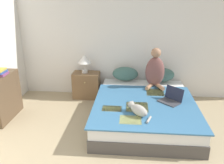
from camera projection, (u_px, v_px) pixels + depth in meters
wall_back at (132, 36)px, 4.80m from camera, size 5.66×0.05×2.55m
bed at (144, 110)px, 4.10m from camera, size 1.68×2.09×0.39m
pillow_near at (125, 74)px, 4.87m from camera, size 0.52×0.23×0.29m
pillow_far at (161, 75)px, 4.81m from camera, size 0.52×0.23×0.29m
person_sitting at (155, 70)px, 4.51m from camera, size 0.37×0.36×0.75m
cat_tabby at (138, 110)px, 3.50m from camera, size 0.35×0.43×0.17m
laptop_open at (171, 99)px, 3.92m from camera, size 0.43×0.43×0.23m
nightstand at (87, 85)px, 4.99m from camera, size 0.55×0.36×0.54m
table_lamp at (84, 60)px, 4.80m from camera, size 0.27×0.27×0.38m
bookshelf at (4, 97)px, 4.10m from camera, size 0.24×0.78×0.79m
book_stack_top at (0, 73)px, 3.95m from camera, size 0.20×0.24×0.10m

